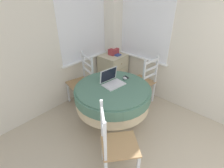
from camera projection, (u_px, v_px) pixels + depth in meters
corner_room_shell at (138, 46)px, 2.67m from camera, size 4.08×5.12×2.55m
round_dining_table at (113, 95)px, 2.77m from camera, size 1.20×1.20×0.73m
laptop at (112, 81)px, 2.75m from camera, size 0.36×0.30×0.24m
computer_mouse at (125, 78)px, 2.89m from camera, size 0.05×0.08×0.04m
cell_phone at (126, 77)px, 2.96m from camera, size 0.08×0.11×0.01m
dining_chair_near_back_window at (82, 82)px, 3.38m from camera, size 0.51×0.49×1.00m
dining_chair_near_right_window at (143, 82)px, 3.37m from camera, size 0.46×0.48×1.00m
dining_chair_camera_near at (116, 145)px, 2.07m from camera, size 0.59×0.59×1.00m
corner_cabinet at (113, 71)px, 3.97m from camera, size 0.54×0.51×0.77m
storage_box at (114, 52)px, 3.76m from camera, size 0.21×0.14×0.12m
book_on_cabinet at (116, 54)px, 3.75m from camera, size 0.13×0.18×0.02m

